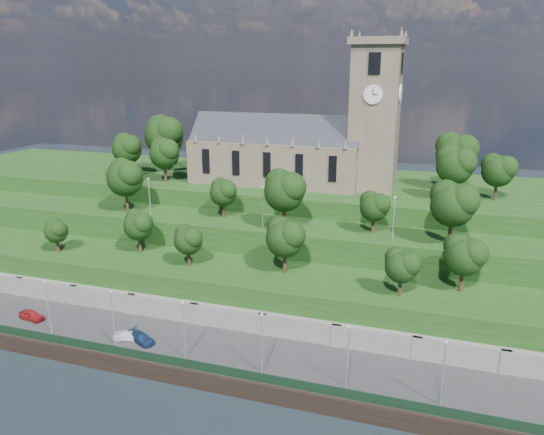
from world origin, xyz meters
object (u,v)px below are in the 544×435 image
(car_left, at_px, (32,315))
(car_middle, at_px, (128,336))
(church, at_px, (302,144))
(car_right, at_px, (141,338))

(car_left, bearing_deg, car_middle, -84.00)
(church, distance_m, car_left, 53.55)
(church, bearing_deg, car_right, -103.62)
(church, distance_m, car_right, 47.25)
(car_left, distance_m, car_right, 18.18)
(car_middle, bearing_deg, car_left, 73.08)
(car_left, bearing_deg, church, -25.79)
(car_left, relative_size, car_right, 0.93)
(car_right, bearing_deg, church, 10.65)
(car_left, distance_m, car_middle, 16.20)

